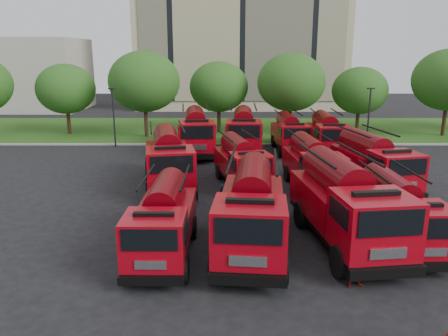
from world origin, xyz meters
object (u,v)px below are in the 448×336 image
object	(u,v)px
fire_truck_3	(397,212)
firefighter_1	(358,287)
fire_truck_4	(168,159)
firefighter_5	(375,199)
fire_truck_0	(163,220)
fire_truck_2	(345,203)
fire_truck_7	(373,162)
fire_truck_1	(252,210)
fire_truck_8	(196,132)
fire_truck_6	(312,164)
firefighter_3	(436,271)
fire_truck_9	(243,131)
firefighter_4	(224,219)
fire_truck_11	(327,134)
fire_truck_10	(289,133)
fire_truck_5	(241,162)

from	to	relation	value
fire_truck_3	firefighter_1	world-z (taller)	fire_truck_3
fire_truck_4	firefighter_5	size ratio (longest dim) A/B	4.21
fire_truck_0	fire_truck_2	bearing A→B (deg)	8.26
fire_truck_3	fire_truck_7	size ratio (longest dim) A/B	0.86
fire_truck_1	fire_truck_8	xyz separation A→B (m)	(-3.40, 17.94, 0.07)
fire_truck_2	fire_truck_6	size ratio (longest dim) A/B	1.20
fire_truck_8	firefighter_3	bearing A→B (deg)	-67.81
fire_truck_2	fire_truck_3	size ratio (longest dim) A/B	1.26
fire_truck_0	fire_truck_7	xyz separation A→B (m)	(11.31, 8.90, 0.18)
fire_truck_4	fire_truck_8	size ratio (longest dim) A/B	0.98
fire_truck_9	firefighter_4	bearing A→B (deg)	-94.10
fire_truck_6	fire_truck_8	world-z (taller)	fire_truck_8
fire_truck_0	fire_truck_9	xyz separation A→B (m)	(4.02, 18.87, 0.32)
fire_truck_0	firefighter_3	size ratio (longest dim) A/B	3.32
firefighter_5	fire_truck_9	bearing A→B (deg)	-64.84
fire_truck_4	fire_truck_9	bearing A→B (deg)	52.86
fire_truck_11	fire_truck_4	bearing A→B (deg)	-140.31
fire_truck_11	firefighter_1	world-z (taller)	fire_truck_11
fire_truck_6	firefighter_4	distance (m)	7.49
fire_truck_6	fire_truck_11	bearing A→B (deg)	67.08
fire_truck_4	fire_truck_0	bearing A→B (deg)	-94.29
fire_truck_10	firefighter_1	xyz separation A→B (m)	(-0.74, -22.15, -1.51)
fire_truck_9	fire_truck_10	distance (m)	3.92
fire_truck_11	firefighter_5	size ratio (longest dim) A/B	3.82
fire_truck_1	firefighter_1	size ratio (longest dim) A/B	4.94
fire_truck_4	fire_truck_10	distance (m)	13.59
fire_truck_8	fire_truck_11	bearing A→B (deg)	-6.28
fire_truck_5	fire_truck_10	bearing A→B (deg)	53.28
firefighter_1	fire_truck_11	bearing A→B (deg)	71.21
firefighter_5	fire_truck_7	bearing A→B (deg)	-105.48
firefighter_1	firefighter_3	size ratio (longest dim) A/B	0.81
fire_truck_4	fire_truck_10	size ratio (longest dim) A/B	1.18
fire_truck_5	firefighter_4	xyz separation A→B (m)	(-1.03, -5.74, -1.46)
fire_truck_0	firefighter_3	xyz separation A→B (m)	(10.42, -1.46, -1.46)
fire_truck_3	fire_truck_5	size ratio (longest dim) A/B	0.96
fire_truck_2	firefighter_1	bearing A→B (deg)	-103.27
fire_truck_4	fire_truck_9	size ratio (longest dim) A/B	1.01
fire_truck_2	fire_truck_10	xyz separation A→B (m)	(0.34, 18.50, -0.29)
fire_truck_9	fire_truck_10	world-z (taller)	fire_truck_9
fire_truck_10	firefighter_3	bearing A→B (deg)	-85.09
fire_truck_0	firefighter_1	bearing A→B (deg)	-19.69
fire_truck_11	firefighter_3	bearing A→B (deg)	-88.81
fire_truck_0	fire_truck_6	size ratio (longest dim) A/B	0.95
fire_truck_6	firefighter_5	distance (m)	4.12
fire_truck_11	firefighter_3	size ratio (longest dim) A/B	3.72
fire_truck_9	fire_truck_2	bearing A→B (deg)	-76.99
fire_truck_11	fire_truck_3	bearing A→B (deg)	-91.22
firefighter_1	firefighter_3	distance (m)	3.49
fire_truck_10	firefighter_5	xyz separation A→B (m)	(3.08, -12.59, -1.51)
fire_truck_4	fire_truck_8	distance (m)	9.26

